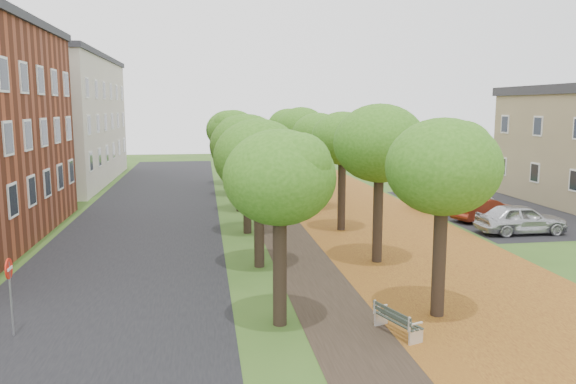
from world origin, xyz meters
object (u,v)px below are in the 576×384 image
object	(u,v)px
car_white	(453,196)
street_sign	(10,279)
car_grey	(462,201)
bench	(396,321)
car_silver	(521,219)
car_red	(485,209)

from	to	relation	value
car_white	street_sign	bearing A→B (deg)	125.90
street_sign	car_white	xyz separation A→B (m)	(20.57, 16.89, -0.91)
car_white	car_grey	bearing A→B (deg)	176.52
bench	car_white	world-z (taller)	car_white
car_silver	street_sign	bearing A→B (deg)	115.13
bench	street_sign	world-z (taller)	street_sign
car_red	bench	bearing A→B (deg)	126.03
car_silver	car_grey	world-z (taller)	car_silver
car_white	car_red	bearing A→B (deg)	176.52
car_silver	car_red	xyz separation A→B (m)	(-0.21, 3.23, -0.11)
street_sign	car_red	xyz separation A→B (m)	(20.57, 12.80, -0.98)
bench	car_grey	size ratio (longest dim) A/B	0.38
street_sign	car_grey	world-z (taller)	street_sign
car_red	car_grey	distance (m)	2.75
car_red	car_white	bearing A→B (deg)	-18.72
bench	car_red	world-z (taller)	car_red
car_red	car_silver	bearing A→B (deg)	165.04
street_sign	car_silver	size ratio (longest dim) A/B	0.50
car_grey	street_sign	bearing A→B (deg)	128.62
street_sign	car_white	size ratio (longest dim) A/B	0.43
car_grey	car_white	world-z (taller)	car_white
street_sign	car_silver	bearing A→B (deg)	23.66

